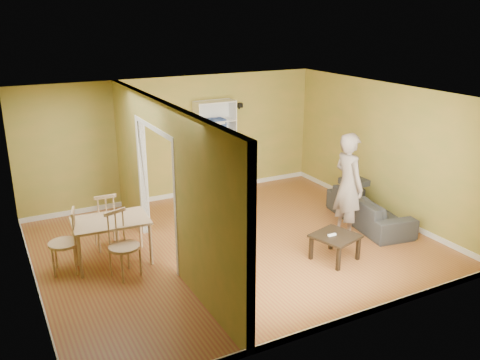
% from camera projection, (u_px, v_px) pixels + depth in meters
% --- Properties ---
extents(room_shell, '(6.50, 6.50, 6.50)m').
position_uv_depth(room_shell, '(235.00, 174.00, 8.41)').
color(room_shell, olive).
rests_on(room_shell, ground).
extents(partition, '(0.22, 5.50, 2.60)m').
position_uv_depth(partition, '(166.00, 185.00, 7.89)').
color(partition, '#B69841').
rests_on(partition, ground).
extents(wall_speaker, '(0.10, 0.10, 0.10)m').
position_uv_depth(wall_speaker, '(240.00, 105.00, 11.15)').
color(wall_speaker, black).
rests_on(wall_speaker, room_shell).
extents(sofa, '(2.11, 1.16, 0.76)m').
position_uv_depth(sofa, '(370.00, 204.00, 9.62)').
color(sofa, black).
rests_on(sofa, ground).
extents(person, '(0.84, 0.67, 2.23)m').
position_uv_depth(person, '(349.00, 177.00, 8.86)').
color(person, slate).
rests_on(person, ground).
extents(bookshelf, '(0.87, 0.38, 2.07)m').
position_uv_depth(bookshelf, '(214.00, 148.00, 11.05)').
color(bookshelf, white).
rests_on(bookshelf, ground).
extents(paper_box_teal, '(0.42, 0.27, 0.22)m').
position_uv_depth(paper_box_teal, '(213.00, 152.00, 11.01)').
color(paper_box_teal, '#26786F').
rests_on(paper_box_teal, bookshelf).
extents(paper_box_navy_b, '(0.40, 0.26, 0.21)m').
position_uv_depth(paper_box_navy_b, '(214.00, 134.00, 10.90)').
color(paper_box_navy_b, navy).
rests_on(paper_box_navy_b, bookshelf).
extents(paper_box_navy_c, '(0.45, 0.29, 0.23)m').
position_uv_depth(paper_box_navy_c, '(214.00, 123.00, 10.83)').
color(paper_box_navy_c, '#141D48').
rests_on(paper_box_navy_c, bookshelf).
extents(coffee_table, '(0.65, 0.65, 0.43)m').
position_uv_depth(coffee_table, '(335.00, 239.00, 8.20)').
color(coffee_table, black).
rests_on(coffee_table, ground).
extents(game_controller, '(0.15, 0.04, 0.03)m').
position_uv_depth(game_controller, '(332.00, 235.00, 8.15)').
color(game_controller, white).
rests_on(game_controller, coffee_table).
extents(dining_table, '(1.18, 0.78, 0.73)m').
position_uv_depth(dining_table, '(111.00, 224.00, 8.03)').
color(dining_table, '#EDC38F').
rests_on(dining_table, ground).
extents(chair_left, '(0.57, 0.57, 1.02)m').
position_uv_depth(chair_left, '(64.00, 242.00, 7.77)').
color(chair_left, tan).
rests_on(chair_left, ground).
extents(chair_near, '(0.60, 0.60, 1.03)m').
position_uv_depth(chair_near, '(124.00, 245.00, 7.64)').
color(chair_near, tan).
rests_on(chair_near, ground).
extents(chair_far, '(0.48, 0.48, 1.02)m').
position_uv_depth(chair_far, '(105.00, 220.00, 8.57)').
color(chair_far, '#D2B082').
rests_on(chair_far, ground).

